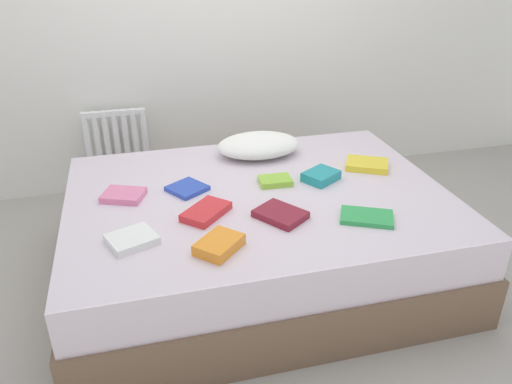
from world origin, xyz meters
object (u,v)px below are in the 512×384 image
at_px(textbook_green, 367,217).
at_px(textbook_orange, 219,245).
at_px(textbook_yellow, 367,165).
at_px(pillow, 258,145).
at_px(textbook_lime, 275,181).
at_px(textbook_maroon, 280,214).
at_px(textbook_pink, 123,195).
at_px(radiator, 118,147).
at_px(textbook_white, 132,239).
at_px(bed, 258,234).
at_px(textbook_red, 206,212).
at_px(textbook_teal, 321,176).
at_px(textbook_blue, 187,188).

bearing_deg(textbook_green, textbook_orange, -147.91).
xyz_separation_m(textbook_orange, textbook_yellow, (0.99, 0.63, -0.01)).
height_order(pillow, textbook_lime, pillow).
relative_size(textbook_maroon, textbook_orange, 1.13).
bearing_deg(textbook_pink, radiator, 113.79).
bearing_deg(radiator, textbook_white, -87.76).
bearing_deg(radiator, pillow, -39.78).
distance_m(bed, radiator, 1.40).
bearing_deg(textbook_orange, pillow, 21.31).
xyz_separation_m(textbook_red, textbook_yellow, (1.00, 0.32, 0.00)).
height_order(textbook_lime, textbook_orange, textbook_orange).
relative_size(textbook_red, textbook_white, 1.22).
bearing_deg(textbook_yellow, textbook_pink, -150.52).
bearing_deg(textbook_lime, textbook_green, -54.86).
relative_size(bed, textbook_teal, 10.89).
bearing_deg(textbook_yellow, textbook_lime, -145.10).
height_order(textbook_pink, textbook_orange, textbook_orange).
relative_size(pillow, textbook_teal, 2.74).
xyz_separation_m(textbook_lime, textbook_yellow, (0.58, 0.07, 0.00)).
distance_m(textbook_pink, textbook_orange, 0.71).
bearing_deg(textbook_white, textbook_teal, -0.84).
relative_size(textbook_maroon, textbook_yellow, 0.96).
xyz_separation_m(bed, textbook_lime, (0.12, 0.08, 0.27)).
relative_size(textbook_maroon, textbook_pink, 1.12).
bearing_deg(textbook_maroon, textbook_yellow, 87.85).
bearing_deg(textbook_white, textbook_green, -25.09).
bearing_deg(textbook_white, textbook_pink, 72.06).
distance_m(pillow, textbook_lime, 0.41).
bearing_deg(pillow, textbook_teal, -60.83).
xyz_separation_m(textbook_red, textbook_orange, (0.00, -0.31, 0.01)).
bearing_deg(textbook_teal, radiator, 102.03).
height_order(textbook_maroon, textbook_teal, textbook_teal).
xyz_separation_m(textbook_blue, textbook_yellow, (1.05, 0.03, 0.01)).
height_order(pillow, textbook_orange, pillow).
bearing_deg(textbook_yellow, textbook_orange, -119.68).
height_order(textbook_lime, textbook_pink, same).
distance_m(pillow, textbook_teal, 0.50).
bearing_deg(textbook_lime, radiator, 128.94).
bearing_deg(bed, radiator, 120.90).
bearing_deg(textbook_pink, pillow, 46.81).
xyz_separation_m(textbook_maroon, textbook_white, (-0.69, -0.05, -0.00)).
distance_m(pillow, textbook_white, 1.14).
relative_size(textbook_green, textbook_white, 1.24).
bearing_deg(textbook_blue, textbook_green, -66.47).
distance_m(textbook_maroon, textbook_green, 0.41).
bearing_deg(textbook_lime, textbook_teal, -2.93).
xyz_separation_m(textbook_maroon, textbook_yellow, (0.66, 0.43, 0.00)).
bearing_deg(bed, textbook_green, -42.70).
bearing_deg(textbook_pink, textbook_green, -2.67).
relative_size(pillow, textbook_pink, 2.50).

